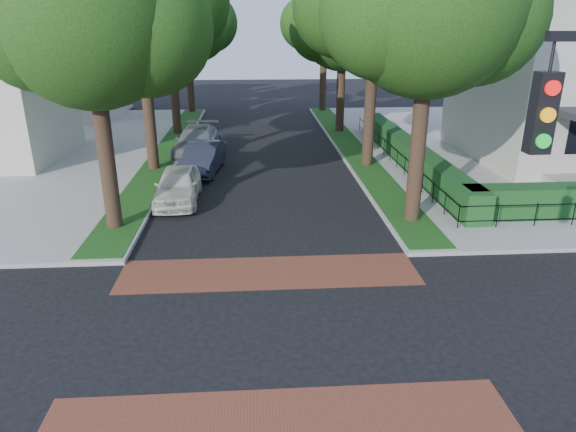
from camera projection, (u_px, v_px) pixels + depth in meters
name	position (u px, v px, depth m)	size (l,w,h in m)	color
ground	(274.00, 332.00, 12.56)	(120.00, 120.00, 0.00)	black
crosswalk_far	(269.00, 272.00, 15.55)	(9.00, 2.20, 0.01)	brown
crosswalk_near	(280.00, 428.00, 9.57)	(9.00, 2.20, 0.01)	brown
grass_strip_ne	(351.00, 147.00, 30.68)	(1.60, 29.80, 0.02)	#174513
grass_strip_nw	(168.00, 149.00, 30.00)	(1.60, 29.80, 0.02)	#174513
tree_right_near	(431.00, 6.00, 16.98)	(7.75, 6.67, 10.66)	black
tree_right_mid	(377.00, 3.00, 24.33)	(8.25, 7.09, 11.22)	black
tree_right_far	(344.00, 26.00, 33.09)	(7.25, 6.23, 9.74)	black
tree_right_back	(325.00, 21.00, 41.37)	(7.50, 6.45, 10.20)	black
tree_left_near	(94.00, 17.00, 16.41)	(7.50, 6.45, 10.20)	black
tree_left_far	(171.00, 22.00, 32.32)	(7.00, 6.02, 9.86)	black
tree_left_back	(188.00, 19.00, 40.64)	(7.75, 6.66, 10.44)	black
hedge_main_road	(409.00, 153.00, 26.78)	(1.00, 18.00, 1.20)	#143B17
fence_main_road	(394.00, 156.00, 26.79)	(0.06, 18.00, 0.90)	black
house_left_far	(56.00, 51.00, 39.69)	(10.00, 9.00, 10.14)	beige
parked_car_front	(178.00, 185.00, 21.42)	(1.74, 4.33, 1.48)	silver
parked_car_middle	(203.00, 158.00, 25.77)	(1.59, 4.56, 1.50)	#212532
parked_car_rear	(197.00, 141.00, 29.09)	(2.23, 5.49, 1.59)	slate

